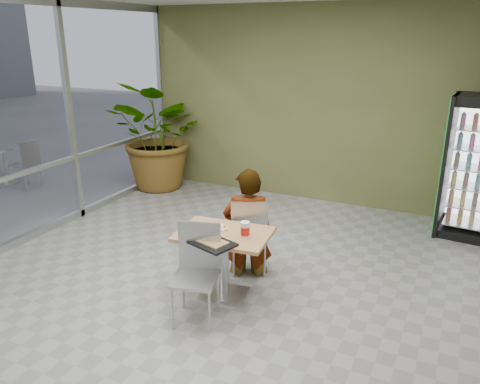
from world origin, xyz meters
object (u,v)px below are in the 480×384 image
dining_table (224,251)px  cafeteria_tray (212,243)px  chair_far (249,231)px  potted_plant (161,136)px  seated_woman (248,234)px  chair_near (197,264)px  soda_cup (245,230)px  beverage_fridge (480,169)px

dining_table → cafeteria_tray: bearing=-83.7°
cafeteria_tray → chair_far: bearing=89.6°
potted_plant → chair_far: bearing=-39.5°
seated_woman → potted_plant: 3.60m
chair_near → seated_woman: (0.07, 1.04, -0.08)m
soda_cup → potted_plant: size_ratio=0.09×
seated_woman → potted_plant: (-2.76, 2.27, 0.48)m
cafeteria_tray → dining_table: bearing=96.3°
soda_cup → beverage_fridge: 3.66m
chair_far → chair_near: (-0.11, -1.00, 0.02)m
chair_near → chair_far: bearing=68.2°
chair_far → seated_woman: size_ratio=0.60×
soda_cup → chair_far: bearing=110.3°
beverage_fridge → potted_plant: beverage_fridge is taller
dining_table → potted_plant: 4.00m
dining_table → cafeteria_tray: (0.03, -0.31, 0.23)m
chair_near → beverage_fridge: bearing=38.3°
beverage_fridge → cafeteria_tray: bearing=-120.6°
dining_table → soda_cup: bearing=-4.4°
chair_far → cafeteria_tray: size_ratio=2.23×
chair_far → potted_plant: (-2.80, 2.31, 0.42)m
dining_table → beverage_fridge: (2.40, 2.94, 0.45)m
dining_table → soda_cup: soda_cup is taller
dining_table → potted_plant: size_ratio=0.52×
cafeteria_tray → potted_plant: bearing=131.3°
cafeteria_tray → soda_cup: bearing=53.3°
beverage_fridge → potted_plant: 5.16m
beverage_fridge → dining_table: bearing=-123.8°
soda_cup → chair_near: bearing=-127.5°
dining_table → chair_far: chair_far is taller
chair_far → seated_woman: bearing=-68.9°
chair_far → seated_woman: (-0.04, 0.04, -0.06)m
soda_cup → beverage_fridge: (2.15, 2.96, 0.15)m
chair_near → soda_cup: chair_near is taller
potted_plant → soda_cup: bearing=-43.8°
chair_near → beverage_fridge: beverage_fridge is taller
dining_table → beverage_fridge: bearing=50.8°
soda_cup → cafeteria_tray: bearing=-126.7°
potted_plant → seated_woman: bearing=-39.4°
chair_near → soda_cup: size_ratio=5.73×
dining_table → beverage_fridge: size_ratio=0.52×
chair_near → cafeteria_tray: 0.25m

